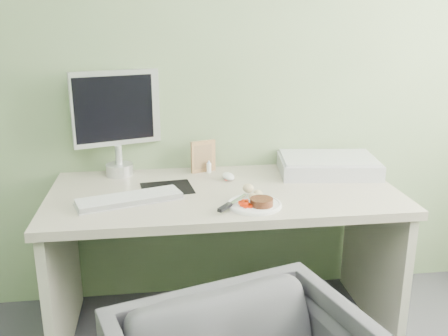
{
  "coord_description": "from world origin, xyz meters",
  "views": [
    {
      "loc": [
        -0.29,
        -0.53,
        1.51
      ],
      "look_at": [
        -0.02,
        1.5,
        0.88
      ],
      "focal_mm": 40.0,
      "sensor_mm": 36.0,
      "label": 1
    }
  ],
  "objects": [
    {
      "name": "wall_back",
      "position": [
        0.0,
        2.0,
        1.35
      ],
      "size": [
        3.5,
        0.0,
        3.5
      ],
      "primitive_type": "plane",
      "rotation": [
        1.57,
        0.0,
        0.0
      ],
      "color": "gray",
      "rests_on": "floor"
    },
    {
      "name": "desk",
      "position": [
        0.0,
        1.62,
        0.55
      ],
      "size": [
        1.6,
        0.75,
        0.73
      ],
      "color": "#A79E8B",
      "rests_on": "floor"
    },
    {
      "name": "plate",
      "position": [
        0.1,
        1.41,
        0.74
      ],
      "size": [
        0.23,
        0.23,
        0.01
      ],
      "primitive_type": "cylinder",
      "color": "white",
      "rests_on": "desk"
    },
    {
      "name": "steak",
      "position": [
        0.13,
        1.38,
        0.76
      ],
      "size": [
        0.1,
        0.1,
        0.03
      ],
      "primitive_type": "cylinder",
      "rotation": [
        0.0,
        0.0,
        0.05
      ],
      "color": "black",
      "rests_on": "plate"
    },
    {
      "name": "potato_pile",
      "position": [
        0.12,
        1.47,
        0.77
      ],
      "size": [
        0.1,
        0.09,
        0.05
      ],
      "primitive_type": "ellipsoid",
      "rotation": [
        0.0,
        0.0,
        -0.22
      ],
      "color": "tan",
      "rests_on": "plate"
    },
    {
      "name": "carrot_heap",
      "position": [
        0.05,
        1.38,
        0.76
      ],
      "size": [
        0.06,
        0.05,
        0.04
      ],
      "primitive_type": "cube",
      "rotation": [
        0.0,
        0.0,
        0.14
      ],
      "color": "red",
      "rests_on": "plate"
    },
    {
      "name": "steak_knife",
      "position": [
        -0.01,
        1.38,
        0.75
      ],
      "size": [
        0.16,
        0.19,
        0.02
      ],
      "rotation": [
        0.0,
        0.0,
        0.9
      ],
      "color": "silver",
      "rests_on": "plate"
    },
    {
      "name": "mousepad",
      "position": [
        -0.26,
        1.68,
        0.73
      ],
      "size": [
        0.26,
        0.23,
        0.0
      ],
      "primitive_type": "cube",
      "rotation": [
        0.0,
        0.0,
        0.12
      ],
      "color": "black",
      "rests_on": "desk"
    },
    {
      "name": "keyboard",
      "position": [
        -0.43,
        1.53,
        0.75
      ],
      "size": [
        0.47,
        0.26,
        0.02
      ],
      "primitive_type": "cube",
      "rotation": [
        0.0,
        0.0,
        0.3
      ],
      "color": "white",
      "rests_on": "desk"
    },
    {
      "name": "computer_mouse",
      "position": [
        0.04,
        1.77,
        0.75
      ],
      "size": [
        0.07,
        0.1,
        0.03
      ],
      "primitive_type": "ellipsoid",
      "rotation": [
        0.0,
        0.0,
        0.21
      ],
      "color": "white",
      "rests_on": "desk"
    },
    {
      "name": "photo_frame",
      "position": [
        -0.07,
        1.92,
        0.81
      ],
      "size": [
        0.13,
        0.06,
        0.17
      ],
      "primitive_type": "cube",
      "rotation": [
        0.0,
        0.0,
        0.34
      ],
      "color": "#A37D4C",
      "rests_on": "desk"
    },
    {
      "name": "eyedrop_bottle",
      "position": [
        -0.04,
        1.9,
        0.76
      ],
      "size": [
        0.02,
        0.02,
        0.07
      ],
      "color": "white",
      "rests_on": "desk"
    },
    {
      "name": "scanner",
      "position": [
        0.56,
        1.81,
        0.77
      ],
      "size": [
        0.53,
        0.38,
        0.08
      ],
      "primitive_type": "cube",
      "rotation": [
        0.0,
        0.0,
        -0.12
      ],
      "color": "#ADB0B4",
      "rests_on": "desk"
    },
    {
      "name": "monitor",
      "position": [
        -0.49,
        1.94,
        1.02
      ],
      "size": [
        0.42,
        0.18,
        0.52
      ],
      "rotation": [
        0.0,
        0.0,
        0.32
      ],
      "color": "silver",
      "rests_on": "desk"
    }
  ]
}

